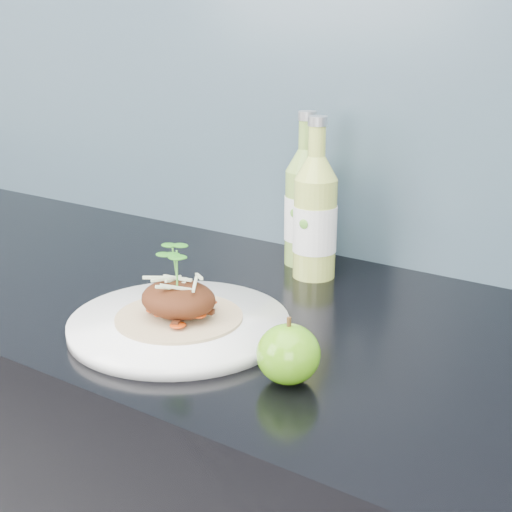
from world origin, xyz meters
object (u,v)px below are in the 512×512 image
object	(u,v)px
dinner_plate	(179,324)
cider_bottle_right	(315,218)
green_apple	(288,354)
cider_bottle_left	(305,208)

from	to	relation	value
dinner_plate	cider_bottle_right	size ratio (longest dim) A/B	1.31
green_apple	cider_bottle_right	size ratio (longest dim) A/B	0.35
green_apple	cider_bottle_right	world-z (taller)	cider_bottle_right
dinner_plate	cider_bottle_left	size ratio (longest dim) A/B	1.31
dinner_plate	green_apple	world-z (taller)	green_apple
cider_bottle_right	cider_bottle_left	bearing A→B (deg)	116.95
dinner_plate	cider_bottle_right	xyz separation A→B (m)	(0.04, 0.28, 0.09)
green_apple	cider_bottle_left	world-z (taller)	cider_bottle_left
dinner_plate	cider_bottle_right	distance (m)	0.30
green_apple	cider_bottle_right	distance (m)	0.36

